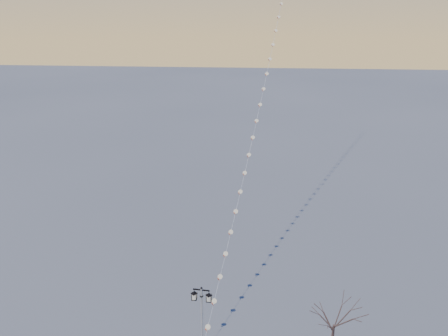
# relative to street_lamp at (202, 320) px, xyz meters

# --- Properties ---
(street_lamp) EXTENTS (1.32, 0.58, 5.20)m
(street_lamp) POSITION_rel_street_lamp_xyz_m (0.00, 0.00, 0.00)
(street_lamp) COLOR black
(street_lamp) RESTS_ON ground
(bare_tree) EXTENTS (2.40, 2.40, 3.98)m
(bare_tree) POSITION_rel_street_lamp_xyz_m (7.86, 1.15, -0.12)
(bare_tree) COLOR #4C352C
(bare_tree) RESTS_ON ground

